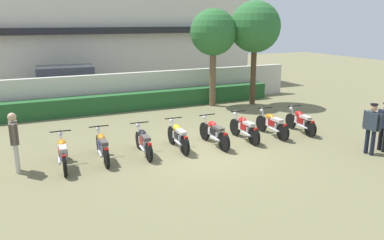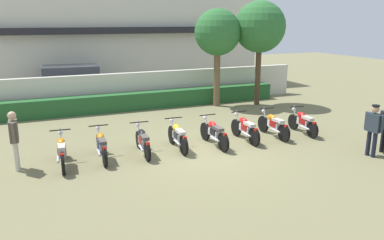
{
  "view_description": "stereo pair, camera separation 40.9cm",
  "coord_description": "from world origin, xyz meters",
  "px_view_note": "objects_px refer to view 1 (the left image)",
  "views": [
    {
      "loc": [
        -5.22,
        -10.36,
        4.12
      ],
      "look_at": [
        0.0,
        0.96,
        0.87
      ],
      "focal_mm": 36.05,
      "sensor_mm": 36.0,
      "label": 1
    },
    {
      "loc": [
        -4.84,
        -10.52,
        4.12
      ],
      "look_at": [
        0.0,
        0.96,
        0.87
      ],
      "focal_mm": 36.05,
      "sensor_mm": 36.0,
      "label": 2
    }
  ],
  "objects_px": {
    "motorcycle_in_row_0": "(63,153)",
    "motorcycle_in_row_3": "(178,136)",
    "tree_far_side": "(255,27)",
    "motorcycle_in_row_1": "(102,146)",
    "motorcycle_in_row_6": "(272,124)",
    "officer_0": "(372,125)",
    "motorcycle_in_row_5": "(244,128)",
    "parked_car": "(69,85)",
    "motorcycle_in_row_2": "(144,141)",
    "inspector_person": "(14,137)",
    "motorcycle_in_row_7": "(301,121)",
    "motorcycle_in_row_4": "(214,132)",
    "tree_near_inspector": "(213,33)"
  },
  "relations": [
    {
      "from": "motorcycle_in_row_0",
      "to": "motorcycle_in_row_3",
      "type": "distance_m",
      "value": 3.61
    },
    {
      "from": "tree_far_side",
      "to": "motorcycle_in_row_1",
      "type": "bearing_deg",
      "value": -150.17
    },
    {
      "from": "motorcycle_in_row_0",
      "to": "motorcycle_in_row_6",
      "type": "relative_size",
      "value": 1.01
    },
    {
      "from": "motorcycle_in_row_0",
      "to": "officer_0",
      "type": "height_order",
      "value": "officer_0"
    },
    {
      "from": "motorcycle_in_row_5",
      "to": "motorcycle_in_row_3",
      "type": "bearing_deg",
      "value": 89.04
    },
    {
      "from": "parked_car",
      "to": "motorcycle_in_row_2",
      "type": "relative_size",
      "value": 2.49
    },
    {
      "from": "motorcycle_in_row_6",
      "to": "inspector_person",
      "type": "xyz_separation_m",
      "value": [
        -8.5,
        0.13,
        0.55
      ]
    },
    {
      "from": "motorcycle_in_row_6",
      "to": "parked_car",
      "type": "bearing_deg",
      "value": 33.4
    },
    {
      "from": "motorcycle_in_row_7",
      "to": "officer_0",
      "type": "height_order",
      "value": "officer_0"
    },
    {
      "from": "motorcycle_in_row_3",
      "to": "motorcycle_in_row_4",
      "type": "relative_size",
      "value": 0.93
    },
    {
      "from": "tree_near_inspector",
      "to": "motorcycle_in_row_4",
      "type": "bearing_deg",
      "value": -117.2
    },
    {
      "from": "motorcycle_in_row_1",
      "to": "officer_0",
      "type": "xyz_separation_m",
      "value": [
        7.74,
        -2.97,
        0.51
      ]
    },
    {
      "from": "motorcycle_in_row_1",
      "to": "inspector_person",
      "type": "distance_m",
      "value": 2.42
    },
    {
      "from": "tree_far_side",
      "to": "officer_0",
      "type": "relative_size",
      "value": 3.08
    },
    {
      "from": "motorcycle_in_row_2",
      "to": "motorcycle_in_row_4",
      "type": "relative_size",
      "value": 0.94
    },
    {
      "from": "parked_car",
      "to": "motorcycle_in_row_6",
      "type": "height_order",
      "value": "parked_car"
    },
    {
      "from": "motorcycle_in_row_7",
      "to": "motorcycle_in_row_6",
      "type": "bearing_deg",
      "value": 89.52
    },
    {
      "from": "motorcycle_in_row_3",
      "to": "motorcycle_in_row_5",
      "type": "xyz_separation_m",
      "value": [
        2.49,
        -0.07,
        -0.0
      ]
    },
    {
      "from": "motorcycle_in_row_0",
      "to": "officer_0",
      "type": "bearing_deg",
      "value": -104.34
    },
    {
      "from": "parked_car",
      "to": "motorcycle_in_row_4",
      "type": "xyz_separation_m",
      "value": [
        3.43,
        -9.1,
        -0.48
      ]
    },
    {
      "from": "motorcycle_in_row_5",
      "to": "motorcycle_in_row_7",
      "type": "xyz_separation_m",
      "value": [
        2.43,
        -0.06,
        -0.01
      ]
    },
    {
      "from": "motorcycle_in_row_0",
      "to": "motorcycle_in_row_5",
      "type": "relative_size",
      "value": 1.04
    },
    {
      "from": "motorcycle_in_row_5",
      "to": "motorcycle_in_row_7",
      "type": "distance_m",
      "value": 2.43
    },
    {
      "from": "tree_far_side",
      "to": "motorcycle_in_row_6",
      "type": "height_order",
      "value": "tree_far_side"
    },
    {
      "from": "motorcycle_in_row_3",
      "to": "inspector_person",
      "type": "relative_size",
      "value": 1.09
    },
    {
      "from": "motorcycle_in_row_1",
      "to": "tree_far_side",
      "type": "bearing_deg",
      "value": -57.61
    },
    {
      "from": "motorcycle_in_row_0",
      "to": "motorcycle_in_row_3",
      "type": "bearing_deg",
      "value": -84.81
    },
    {
      "from": "parked_car",
      "to": "motorcycle_in_row_5",
      "type": "relative_size",
      "value": 2.46
    },
    {
      "from": "motorcycle_in_row_6",
      "to": "inspector_person",
      "type": "bearing_deg",
      "value": 89.45
    },
    {
      "from": "tree_near_inspector",
      "to": "tree_far_side",
      "type": "height_order",
      "value": "tree_far_side"
    },
    {
      "from": "motorcycle_in_row_1",
      "to": "motorcycle_in_row_4",
      "type": "relative_size",
      "value": 0.96
    },
    {
      "from": "parked_car",
      "to": "motorcycle_in_row_1",
      "type": "height_order",
      "value": "parked_car"
    },
    {
      "from": "motorcycle_in_row_5",
      "to": "tree_near_inspector",
      "type": "bearing_deg",
      "value": -15.87
    },
    {
      "from": "motorcycle_in_row_1",
      "to": "motorcycle_in_row_4",
      "type": "xyz_separation_m",
      "value": [
        3.71,
        -0.15,
        0.01
      ]
    },
    {
      "from": "motorcycle_in_row_5",
      "to": "officer_0",
      "type": "relative_size",
      "value": 1.16
    },
    {
      "from": "motorcycle_in_row_3",
      "to": "motorcycle_in_row_5",
      "type": "distance_m",
      "value": 2.49
    },
    {
      "from": "motorcycle_in_row_1",
      "to": "motorcycle_in_row_2",
      "type": "height_order",
      "value": "motorcycle_in_row_1"
    },
    {
      "from": "inspector_person",
      "to": "tree_near_inspector",
      "type": "bearing_deg",
      "value": 30.89
    },
    {
      "from": "motorcycle_in_row_5",
      "to": "motorcycle_in_row_1",
      "type": "bearing_deg",
      "value": 89.61
    },
    {
      "from": "parked_car",
      "to": "inspector_person",
      "type": "distance_m",
      "value": 9.26
    },
    {
      "from": "motorcycle_in_row_4",
      "to": "motorcycle_in_row_6",
      "type": "bearing_deg",
      "value": -88.72
    },
    {
      "from": "motorcycle_in_row_4",
      "to": "motorcycle_in_row_6",
      "type": "xyz_separation_m",
      "value": [
        2.43,
        0.1,
        -0.0
      ]
    },
    {
      "from": "tree_far_side",
      "to": "motorcycle_in_row_0",
      "type": "height_order",
      "value": "tree_far_side"
    },
    {
      "from": "officer_0",
      "to": "motorcycle_in_row_2",
      "type": "bearing_deg",
      "value": -28.42
    },
    {
      "from": "tree_far_side",
      "to": "motorcycle_in_row_3",
      "type": "distance_m",
      "value": 8.52
    },
    {
      "from": "tree_near_inspector",
      "to": "motorcycle_in_row_1",
      "type": "distance_m",
      "value": 9.04
    },
    {
      "from": "tree_far_side",
      "to": "motorcycle_in_row_5",
      "type": "relative_size",
      "value": 2.66
    },
    {
      "from": "motorcycle_in_row_0",
      "to": "motorcycle_in_row_6",
      "type": "height_order",
      "value": "motorcycle_in_row_0"
    },
    {
      "from": "motorcycle_in_row_7",
      "to": "parked_car",
      "type": "bearing_deg",
      "value": 41.73
    },
    {
      "from": "motorcycle_in_row_1",
      "to": "motorcycle_in_row_0",
      "type": "bearing_deg",
      "value": 99.01
    }
  ]
}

